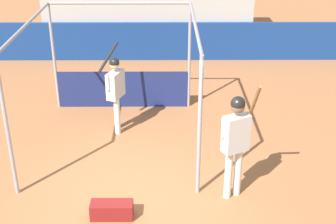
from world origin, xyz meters
name	(u,v)px	position (x,y,z in m)	size (l,w,h in m)	color
ground_plane	(135,200)	(0.00, 0.00, 0.00)	(60.00, 60.00, 0.00)	#935B38
outfield_wall	(148,41)	(0.00, 7.39, 0.60)	(24.00, 0.12, 1.19)	navy
bleacher_section	(149,3)	(0.00, 9.05, 1.43)	(6.50, 3.20, 2.87)	#9E9E99
batting_cage	(119,74)	(-0.50, 3.07, 1.18)	(3.29, 3.73, 2.60)	gray
player_batter	(115,88)	(-0.53, 2.61, 1.04)	(0.58, 0.97, 1.87)	silver
player_waiting	(236,137)	(1.72, 0.14, 1.18)	(0.62, 0.62, 2.14)	silver
equipment_bag	(112,210)	(-0.35, -0.46, 0.14)	(0.70, 0.28, 0.28)	maroon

